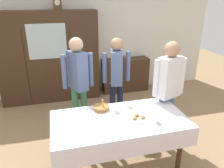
{
  "coord_description": "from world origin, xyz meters",
  "views": [
    {
      "loc": [
        -0.76,
        -2.67,
        2.32
      ],
      "look_at": [
        0.0,
        0.2,
        1.13
      ],
      "focal_mm": 35.17,
      "sensor_mm": 36.0,
      "label": 1
    }
  ],
  "objects_px": {
    "pastry_plate": "(139,118)",
    "spoon_front_edge": "(117,122)",
    "book_stack": "(126,58)",
    "tea_cup_near_right": "(129,106)",
    "tea_cup_mid_right": "(157,121)",
    "mantel_clock": "(57,4)",
    "person_behind_table_left": "(169,84)",
    "spoon_mid_left": "(163,110)",
    "wall_cabinet": "(49,58)",
    "bookshelf_low": "(125,75)",
    "dining_table": "(120,126)",
    "tea_cup_mid_left": "(116,111)",
    "person_beside_shelf": "(116,73)",
    "bread_basket": "(101,107)",
    "person_near_right_end": "(78,77)"
  },
  "relations": [
    {
      "from": "pastry_plate",
      "to": "spoon_front_edge",
      "type": "distance_m",
      "value": 0.3
    },
    {
      "from": "book_stack",
      "to": "tea_cup_near_right",
      "type": "distance_m",
      "value": 2.44
    },
    {
      "from": "book_stack",
      "to": "tea_cup_mid_right",
      "type": "height_order",
      "value": "book_stack"
    },
    {
      "from": "mantel_clock",
      "to": "person_behind_table_left",
      "type": "height_order",
      "value": "mantel_clock"
    },
    {
      "from": "tea_cup_mid_right",
      "to": "spoon_front_edge",
      "type": "distance_m",
      "value": 0.52
    },
    {
      "from": "spoon_mid_left",
      "to": "person_behind_table_left",
      "type": "xyz_separation_m",
      "value": [
        0.21,
        0.29,
        0.27
      ]
    },
    {
      "from": "wall_cabinet",
      "to": "bookshelf_low",
      "type": "xyz_separation_m",
      "value": [
        1.84,
        0.05,
        -0.6
      ]
    },
    {
      "from": "mantel_clock",
      "to": "bookshelf_low",
      "type": "bearing_deg",
      "value": 1.88
    },
    {
      "from": "dining_table",
      "to": "tea_cup_mid_left",
      "type": "distance_m",
      "value": 0.24
    },
    {
      "from": "mantel_clock",
      "to": "person_behind_table_left",
      "type": "relative_size",
      "value": 0.14
    },
    {
      "from": "dining_table",
      "to": "wall_cabinet",
      "type": "distance_m",
      "value": 2.76
    },
    {
      "from": "bookshelf_low",
      "to": "tea_cup_near_right",
      "type": "height_order",
      "value": "bookshelf_low"
    },
    {
      "from": "tea_cup_mid_left",
      "to": "tea_cup_mid_right",
      "type": "bearing_deg",
      "value": -42.5
    },
    {
      "from": "person_beside_shelf",
      "to": "person_behind_table_left",
      "type": "bearing_deg",
      "value": -53.67
    },
    {
      "from": "wall_cabinet",
      "to": "tea_cup_near_right",
      "type": "xyz_separation_m",
      "value": [
        1.13,
        -2.28,
        -0.22
      ]
    },
    {
      "from": "tea_cup_mid_left",
      "to": "bread_basket",
      "type": "xyz_separation_m",
      "value": [
        -0.19,
        0.15,
        0.01
      ]
    },
    {
      "from": "dining_table",
      "to": "bookshelf_low",
      "type": "xyz_separation_m",
      "value": [
        0.94,
        2.64,
        -0.25
      ]
    },
    {
      "from": "bookshelf_low",
      "to": "pastry_plate",
      "type": "xyz_separation_m",
      "value": [
        -0.69,
        -2.68,
        0.36
      ]
    },
    {
      "from": "wall_cabinet",
      "to": "bookshelf_low",
      "type": "bearing_deg",
      "value": 1.58
    },
    {
      "from": "book_stack",
      "to": "spoon_front_edge",
      "type": "height_order",
      "value": "book_stack"
    },
    {
      "from": "tea_cup_near_right",
      "to": "tea_cup_mid_right",
      "type": "height_order",
      "value": "same"
    },
    {
      "from": "tea_cup_near_right",
      "to": "mantel_clock",
      "type": "bearing_deg",
      "value": 110.38
    },
    {
      "from": "book_stack",
      "to": "person_beside_shelf",
      "type": "height_order",
      "value": "person_beside_shelf"
    },
    {
      "from": "tea_cup_mid_right",
      "to": "tea_cup_near_right",
      "type": "bearing_deg",
      "value": 112.71
    },
    {
      "from": "mantel_clock",
      "to": "person_beside_shelf",
      "type": "xyz_separation_m",
      "value": [
        0.9,
        -1.39,
        -1.16
      ]
    },
    {
      "from": "tea_cup_mid_left",
      "to": "bread_basket",
      "type": "height_order",
      "value": "bread_basket"
    },
    {
      "from": "book_stack",
      "to": "person_behind_table_left",
      "type": "height_order",
      "value": "person_behind_table_left"
    },
    {
      "from": "spoon_front_edge",
      "to": "person_near_right_end",
      "type": "distance_m",
      "value": 1.18
    },
    {
      "from": "tea_cup_mid_right",
      "to": "book_stack",
      "type": "bearing_deg",
      "value": 80.02
    },
    {
      "from": "mantel_clock",
      "to": "tea_cup_mid_left",
      "type": "relative_size",
      "value": 1.85
    },
    {
      "from": "tea_cup_mid_left",
      "to": "spoon_mid_left",
      "type": "relative_size",
      "value": 1.09
    },
    {
      "from": "person_beside_shelf",
      "to": "person_behind_table_left",
      "type": "height_order",
      "value": "person_behind_table_left"
    },
    {
      "from": "spoon_front_edge",
      "to": "wall_cabinet",
      "type": "bearing_deg",
      "value": 107.68
    },
    {
      "from": "spoon_mid_left",
      "to": "person_behind_table_left",
      "type": "bearing_deg",
      "value": 53.78
    },
    {
      "from": "mantel_clock",
      "to": "spoon_mid_left",
      "type": "xyz_separation_m",
      "value": [
        1.29,
        -2.51,
        -1.38
      ]
    },
    {
      "from": "book_stack",
      "to": "spoon_mid_left",
      "type": "bearing_deg",
      "value": -95.85
    },
    {
      "from": "spoon_mid_left",
      "to": "spoon_front_edge",
      "type": "distance_m",
      "value": 0.75
    },
    {
      "from": "tea_cup_near_right",
      "to": "tea_cup_mid_left",
      "type": "xyz_separation_m",
      "value": [
        -0.22,
        -0.1,
        -0.0
      ]
    },
    {
      "from": "pastry_plate",
      "to": "person_beside_shelf",
      "type": "distance_m",
      "value": 1.26
    },
    {
      "from": "mantel_clock",
      "to": "tea_cup_mid_left",
      "type": "bearing_deg",
      "value": -75.36
    },
    {
      "from": "bread_basket",
      "to": "pastry_plate",
      "type": "relative_size",
      "value": 0.86
    },
    {
      "from": "person_near_right_end",
      "to": "person_beside_shelf",
      "type": "bearing_deg",
      "value": 12.88
    },
    {
      "from": "dining_table",
      "to": "tea_cup_mid_right",
      "type": "distance_m",
      "value": 0.5
    },
    {
      "from": "dining_table",
      "to": "tea_cup_mid_left",
      "type": "relative_size",
      "value": 14.07
    },
    {
      "from": "person_beside_shelf",
      "to": "bookshelf_low",
      "type": "bearing_deg",
      "value": 65.66
    },
    {
      "from": "spoon_front_edge",
      "to": "person_near_right_end",
      "type": "height_order",
      "value": "person_near_right_end"
    },
    {
      "from": "spoon_mid_left",
      "to": "tea_cup_mid_right",
      "type": "bearing_deg",
      "value": -130.31
    },
    {
      "from": "book_stack",
      "to": "bread_basket",
      "type": "relative_size",
      "value": 0.7
    },
    {
      "from": "pastry_plate",
      "to": "person_behind_table_left",
      "type": "relative_size",
      "value": 0.16
    },
    {
      "from": "mantel_clock",
      "to": "person_near_right_end",
      "type": "height_order",
      "value": "mantel_clock"
    }
  ]
}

